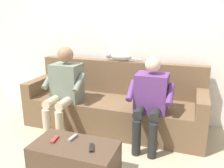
{
  "coord_description": "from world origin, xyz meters",
  "views": [
    {
      "loc": [
        -0.98,
        2.79,
        1.51
      ],
      "look_at": [
        0.0,
        -0.04,
        0.64
      ],
      "focal_mm": 37.74,
      "sensor_mm": 36.0,
      "label": 1
    }
  ],
  "objects_px": {
    "person_right_seated": "(65,86)",
    "couch": "(114,106)",
    "remote_red": "(54,139)",
    "remote_black": "(92,148)",
    "cat_on_backrest": "(119,56)",
    "remote_gray": "(73,138)",
    "coffee_table": "(75,160)",
    "person_left_seated": "(150,97)"
  },
  "relations": [
    {
      "from": "person_right_seated",
      "to": "couch",
      "type": "bearing_deg",
      "value": -148.51
    },
    {
      "from": "person_right_seated",
      "to": "remote_red",
      "type": "height_order",
      "value": "person_right_seated"
    },
    {
      "from": "remote_black",
      "to": "cat_on_backrest",
      "type": "bearing_deg",
      "value": 164.38
    },
    {
      "from": "cat_on_backrest",
      "to": "remote_gray",
      "type": "bearing_deg",
      "value": 87.88
    },
    {
      "from": "person_right_seated",
      "to": "remote_black",
      "type": "relative_size",
      "value": 8.62
    },
    {
      "from": "coffee_table",
      "to": "person_left_seated",
      "type": "xyz_separation_m",
      "value": [
        -0.56,
        -0.83,
        0.43
      ]
    },
    {
      "from": "remote_gray",
      "to": "remote_black",
      "type": "bearing_deg",
      "value": -105.4
    },
    {
      "from": "remote_gray",
      "to": "coffee_table",
      "type": "bearing_deg",
      "value": -138.28
    },
    {
      "from": "couch",
      "to": "remote_gray",
      "type": "xyz_separation_m",
      "value": [
        0.06,
        1.08,
        0.06
      ]
    },
    {
      "from": "person_left_seated",
      "to": "remote_red",
      "type": "height_order",
      "value": "person_left_seated"
    },
    {
      "from": "couch",
      "to": "coffee_table",
      "type": "height_order",
      "value": "couch"
    },
    {
      "from": "remote_black",
      "to": "person_right_seated",
      "type": "bearing_deg",
      "value": -161.76
    },
    {
      "from": "remote_red",
      "to": "remote_gray",
      "type": "bearing_deg",
      "value": 112.79
    },
    {
      "from": "cat_on_backrest",
      "to": "remote_black",
      "type": "distance_m",
      "value": 1.57
    },
    {
      "from": "person_left_seated",
      "to": "remote_gray",
      "type": "height_order",
      "value": "person_left_seated"
    },
    {
      "from": "coffee_table",
      "to": "person_right_seated",
      "type": "xyz_separation_m",
      "value": [
        0.56,
        -0.82,
        0.46
      ]
    },
    {
      "from": "couch",
      "to": "person_right_seated",
      "type": "bearing_deg",
      "value": 31.49
    },
    {
      "from": "remote_red",
      "to": "remote_gray",
      "type": "distance_m",
      "value": 0.18
    },
    {
      "from": "coffee_table",
      "to": "cat_on_backrest",
      "type": "relative_size",
      "value": 1.49
    },
    {
      "from": "coffee_table",
      "to": "person_right_seated",
      "type": "bearing_deg",
      "value": -55.77
    },
    {
      "from": "remote_black",
      "to": "remote_gray",
      "type": "relative_size",
      "value": 1.01
    },
    {
      "from": "person_left_seated",
      "to": "cat_on_backrest",
      "type": "xyz_separation_m",
      "value": [
        0.58,
        -0.59,
        0.36
      ]
    },
    {
      "from": "person_left_seated",
      "to": "remote_red",
      "type": "bearing_deg",
      "value": 46.65
    },
    {
      "from": "remote_gray",
      "to": "cat_on_backrest",
      "type": "bearing_deg",
      "value": 5.0
    },
    {
      "from": "person_left_seated",
      "to": "remote_black",
      "type": "height_order",
      "value": "person_left_seated"
    },
    {
      "from": "person_left_seated",
      "to": "remote_gray",
      "type": "xyz_separation_m",
      "value": [
        0.62,
        0.74,
        -0.25
      ]
    },
    {
      "from": "couch",
      "to": "person_right_seated",
      "type": "height_order",
      "value": "person_right_seated"
    },
    {
      "from": "couch",
      "to": "person_left_seated",
      "type": "bearing_deg",
      "value": 148.98
    },
    {
      "from": "remote_red",
      "to": "person_left_seated",
      "type": "bearing_deg",
      "value": 130.16
    },
    {
      "from": "remote_black",
      "to": "coffee_table",
      "type": "bearing_deg",
      "value": -116.72
    },
    {
      "from": "cat_on_backrest",
      "to": "remote_black",
      "type": "xyz_separation_m",
      "value": [
        -0.2,
        1.43,
        -0.61
      ]
    },
    {
      "from": "couch",
      "to": "person_left_seated",
      "type": "relative_size",
      "value": 2.27
    },
    {
      "from": "coffee_table",
      "to": "person_right_seated",
      "type": "height_order",
      "value": "person_right_seated"
    },
    {
      "from": "couch",
      "to": "remote_red",
      "type": "height_order",
      "value": "couch"
    },
    {
      "from": "couch",
      "to": "remote_gray",
      "type": "bearing_deg",
      "value": 86.62
    },
    {
      "from": "person_right_seated",
      "to": "remote_gray",
      "type": "bearing_deg",
      "value": 124.18
    },
    {
      "from": "person_right_seated",
      "to": "cat_on_backrest",
      "type": "bearing_deg",
      "value": -132.32
    },
    {
      "from": "coffee_table",
      "to": "person_left_seated",
      "type": "height_order",
      "value": "person_left_seated"
    },
    {
      "from": "remote_black",
      "to": "remote_red",
      "type": "bearing_deg",
      "value": -115.78
    },
    {
      "from": "coffee_table",
      "to": "remote_gray",
      "type": "relative_size",
      "value": 6.24
    },
    {
      "from": "cat_on_backrest",
      "to": "coffee_table",
      "type": "bearing_deg",
      "value": 90.58
    },
    {
      "from": "person_left_seated",
      "to": "cat_on_backrest",
      "type": "bearing_deg",
      "value": -45.91
    }
  ]
}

